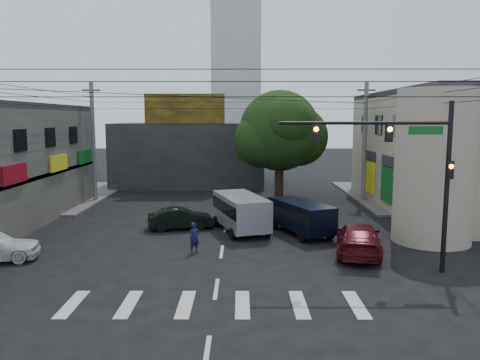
{
  "coord_description": "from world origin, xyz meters",
  "views": [
    {
      "loc": [
        0.96,
        -20.2,
        6.51
      ],
      "look_at": [
        0.89,
        4.0,
        3.28
      ],
      "focal_mm": 35.0,
      "sensor_mm": 36.0,
      "label": 1
    }
  ],
  "objects_px": {
    "maroon_sedan": "(358,239)",
    "traffic_gantry": "(408,159)",
    "street_tree": "(280,131)",
    "dark_sedan": "(181,218)",
    "traffic_officer": "(194,238)",
    "silver_minivan": "(241,214)",
    "utility_pole_far_left": "(93,143)",
    "utility_pole_far_right": "(365,143)",
    "navy_van": "(301,218)"
  },
  "relations": [
    {
      "from": "traffic_gantry",
      "to": "maroon_sedan",
      "type": "bearing_deg",
      "value": 114.49
    },
    {
      "from": "maroon_sedan",
      "to": "traffic_officer",
      "type": "distance_m",
      "value": 7.9
    },
    {
      "from": "dark_sedan",
      "to": "traffic_officer",
      "type": "relative_size",
      "value": 2.65
    },
    {
      "from": "traffic_gantry",
      "to": "utility_pole_far_left",
      "type": "distance_m",
      "value": 25.0
    },
    {
      "from": "traffic_officer",
      "to": "utility_pole_far_left",
      "type": "bearing_deg",
      "value": 85.07
    },
    {
      "from": "street_tree",
      "to": "navy_van",
      "type": "xyz_separation_m",
      "value": [
        0.32,
        -11.48,
        -4.56
      ]
    },
    {
      "from": "traffic_gantry",
      "to": "navy_van",
      "type": "xyz_separation_m",
      "value": [
        -3.51,
        6.52,
        -3.91
      ]
    },
    {
      "from": "street_tree",
      "to": "traffic_gantry",
      "type": "distance_m",
      "value": 18.42
    },
    {
      "from": "utility_pole_far_right",
      "to": "navy_van",
      "type": "relative_size",
      "value": 1.88
    },
    {
      "from": "utility_pole_far_left",
      "to": "maroon_sedan",
      "type": "xyz_separation_m",
      "value": [
        17.09,
        -14.3,
        -3.87
      ]
    },
    {
      "from": "utility_pole_far_left",
      "to": "traffic_officer",
      "type": "relative_size",
      "value": 6.06
    },
    {
      "from": "utility_pole_far_left",
      "to": "utility_pole_far_right",
      "type": "relative_size",
      "value": 1.0
    },
    {
      "from": "utility_pole_far_left",
      "to": "dark_sedan",
      "type": "bearing_deg",
      "value": -49.56
    },
    {
      "from": "utility_pole_far_right",
      "to": "silver_minivan",
      "type": "bearing_deg",
      "value": -134.18
    },
    {
      "from": "street_tree",
      "to": "maroon_sedan",
      "type": "relative_size",
      "value": 1.62
    },
    {
      "from": "utility_pole_far_right",
      "to": "navy_van",
      "type": "height_order",
      "value": "utility_pole_far_right"
    },
    {
      "from": "utility_pole_far_left",
      "to": "navy_van",
      "type": "xyz_separation_m",
      "value": [
        14.82,
        -10.48,
        -3.68
      ]
    },
    {
      "from": "street_tree",
      "to": "silver_minivan",
      "type": "height_order",
      "value": "street_tree"
    },
    {
      "from": "silver_minivan",
      "to": "navy_van",
      "type": "bearing_deg",
      "value": -118.73
    },
    {
      "from": "utility_pole_far_left",
      "to": "utility_pole_far_right",
      "type": "distance_m",
      "value": 21.0
    },
    {
      "from": "traffic_officer",
      "to": "navy_van",
      "type": "bearing_deg",
      "value": -4.23
    },
    {
      "from": "navy_van",
      "to": "traffic_officer",
      "type": "bearing_deg",
      "value": 99.54
    },
    {
      "from": "utility_pole_far_left",
      "to": "silver_minivan",
      "type": "relative_size",
      "value": 1.75
    },
    {
      "from": "street_tree",
      "to": "dark_sedan",
      "type": "bearing_deg",
      "value": -122.78
    },
    {
      "from": "dark_sedan",
      "to": "silver_minivan",
      "type": "distance_m",
      "value": 3.61
    },
    {
      "from": "maroon_sedan",
      "to": "traffic_gantry",
      "type": "bearing_deg",
      "value": 126.47
    },
    {
      "from": "maroon_sedan",
      "to": "traffic_officer",
      "type": "xyz_separation_m",
      "value": [
        -7.9,
        0.08,
        0.02
      ]
    },
    {
      "from": "maroon_sedan",
      "to": "traffic_officer",
      "type": "relative_size",
      "value": 3.54
    },
    {
      "from": "street_tree",
      "to": "utility_pole_far_left",
      "type": "xyz_separation_m",
      "value": [
        -14.5,
        -1.0,
        -0.87
      ]
    },
    {
      "from": "dark_sedan",
      "to": "maroon_sedan",
      "type": "xyz_separation_m",
      "value": [
        9.2,
        -5.03,
        0.1
      ]
    },
    {
      "from": "utility_pole_far_left",
      "to": "silver_minivan",
      "type": "bearing_deg",
      "value": -40.74
    },
    {
      "from": "traffic_gantry",
      "to": "maroon_sedan",
      "type": "distance_m",
      "value": 5.06
    },
    {
      "from": "traffic_officer",
      "to": "utility_pole_far_right",
      "type": "bearing_deg",
      "value": 12.47
    },
    {
      "from": "traffic_gantry",
      "to": "maroon_sedan",
      "type": "relative_size",
      "value": 1.34
    },
    {
      "from": "dark_sedan",
      "to": "maroon_sedan",
      "type": "relative_size",
      "value": 0.75
    },
    {
      "from": "street_tree",
      "to": "maroon_sedan",
      "type": "bearing_deg",
      "value": -80.38
    },
    {
      "from": "dark_sedan",
      "to": "silver_minivan",
      "type": "relative_size",
      "value": 0.77
    },
    {
      "from": "utility_pole_far_right",
      "to": "silver_minivan",
      "type": "distance_m",
      "value": 14.18
    },
    {
      "from": "utility_pole_far_right",
      "to": "traffic_officer",
      "type": "distance_m",
      "value": 18.87
    },
    {
      "from": "maroon_sedan",
      "to": "silver_minivan",
      "type": "distance_m",
      "value": 7.21
    },
    {
      "from": "traffic_gantry",
      "to": "utility_pole_far_right",
      "type": "height_order",
      "value": "utility_pole_far_right"
    },
    {
      "from": "utility_pole_far_left",
      "to": "maroon_sedan",
      "type": "relative_size",
      "value": 1.71
    },
    {
      "from": "navy_van",
      "to": "traffic_officer",
      "type": "xyz_separation_m",
      "value": [
        -5.62,
        -3.73,
        -0.16
      ]
    },
    {
      "from": "street_tree",
      "to": "dark_sedan",
      "type": "relative_size",
      "value": 2.16
    },
    {
      "from": "utility_pole_far_right",
      "to": "dark_sedan",
      "type": "relative_size",
      "value": 2.29
    },
    {
      "from": "traffic_gantry",
      "to": "utility_pole_far_right",
      "type": "xyz_separation_m",
      "value": [
        2.68,
        17.0,
        -0.23
      ]
    },
    {
      "from": "dark_sedan",
      "to": "silver_minivan",
      "type": "height_order",
      "value": "silver_minivan"
    },
    {
      "from": "utility_pole_far_left",
      "to": "maroon_sedan",
      "type": "distance_m",
      "value": 22.62
    },
    {
      "from": "utility_pole_far_left",
      "to": "traffic_officer",
      "type": "height_order",
      "value": "utility_pole_far_left"
    },
    {
      "from": "traffic_gantry",
      "to": "silver_minivan",
      "type": "distance_m",
      "value": 10.63
    }
  ]
}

